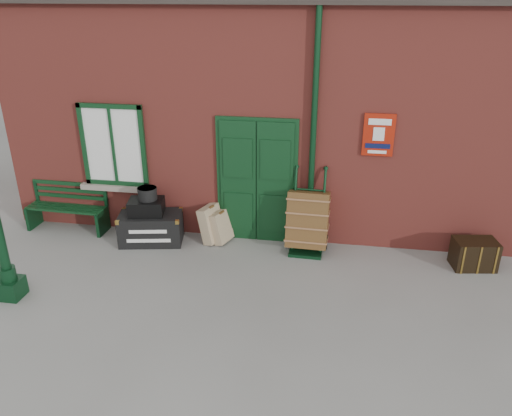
% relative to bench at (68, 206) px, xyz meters
% --- Properties ---
extents(ground, '(80.00, 80.00, 0.00)m').
position_rel_bench_xyz_m(ground, '(3.90, -1.32, -0.46)').
color(ground, gray).
rests_on(ground, ground).
extents(station_building, '(10.30, 4.30, 4.36)m').
position_rel_bench_xyz_m(station_building, '(3.89, 2.17, 1.70)').
color(station_building, '#A43E35').
rests_on(station_building, ground).
extents(bench, '(1.51, 0.51, 0.93)m').
position_rel_bench_xyz_m(bench, '(0.00, 0.00, 0.00)').
color(bench, '#0D3217').
rests_on(bench, ground).
extents(houdini_trunk, '(1.19, 0.80, 0.55)m').
position_rel_bench_xyz_m(houdini_trunk, '(1.74, -0.29, -0.19)').
color(houdini_trunk, black).
rests_on(houdini_trunk, ground).
extents(strongbox, '(0.67, 0.54, 0.27)m').
position_rel_bench_xyz_m(strongbox, '(1.69, -0.29, 0.22)').
color(strongbox, black).
rests_on(strongbox, houdini_trunk).
extents(hatbox, '(0.38, 0.38, 0.22)m').
position_rel_bench_xyz_m(hatbox, '(1.72, -0.26, 0.47)').
color(hatbox, black).
rests_on(hatbox, strongbox).
extents(suitcase_back, '(0.46, 0.55, 0.68)m').
position_rel_bench_xyz_m(suitcase_back, '(2.80, -0.07, -0.13)').
color(suitcase_back, tan).
rests_on(suitcase_back, ground).
extents(suitcase_front, '(0.42, 0.50, 0.58)m').
position_rel_bench_xyz_m(suitcase_front, '(2.98, -0.07, -0.17)').
color(suitcase_front, tan).
rests_on(suitcase_front, ground).
extents(porter_trolley, '(0.72, 0.78, 1.44)m').
position_rel_bench_xyz_m(porter_trolley, '(4.53, -0.10, 0.09)').
color(porter_trolley, black).
rests_on(porter_trolley, ground).
extents(dark_trunk, '(0.73, 0.54, 0.49)m').
position_rel_bench_xyz_m(dark_trunk, '(7.28, -0.28, -0.22)').
color(dark_trunk, black).
rests_on(dark_trunk, ground).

